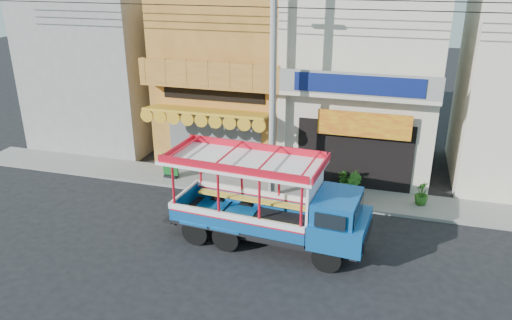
# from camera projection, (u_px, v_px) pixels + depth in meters

# --- Properties ---
(ground) EXTENTS (90.00, 90.00, 0.00)m
(ground) POSITION_uv_depth(u_px,v_px,m) (275.00, 242.00, 16.75)
(ground) COLOR black
(ground) RESTS_ON ground
(sidewalk) EXTENTS (30.00, 2.00, 0.12)m
(sidewalk) POSITION_uv_depth(u_px,v_px,m) (300.00, 192.00, 20.30)
(sidewalk) COLOR slate
(sidewalk) RESTS_ON ground
(shophouse_left) EXTENTS (6.00, 7.50, 8.24)m
(shophouse_left) POSITION_uv_depth(u_px,v_px,m) (236.00, 69.00, 23.38)
(shophouse_left) COLOR #A66224
(shophouse_left) RESTS_ON ground
(shophouse_right) EXTENTS (6.00, 6.75, 8.24)m
(shophouse_right) POSITION_uv_depth(u_px,v_px,m) (366.00, 76.00, 21.82)
(shophouse_right) COLOR beige
(shophouse_right) RESTS_ON ground
(party_pilaster) EXTENTS (0.35, 0.30, 8.00)m
(party_pilaster) POSITION_uv_depth(u_px,v_px,m) (282.00, 90.00, 19.86)
(party_pilaster) COLOR beige
(party_pilaster) RESTS_ON ground
(filler_building_left) EXTENTS (6.00, 6.00, 7.60)m
(filler_building_left) POSITION_uv_depth(u_px,v_px,m) (105.00, 67.00, 25.34)
(filler_building_left) COLOR gray
(filler_building_left) RESTS_ON ground
(utility_pole) EXTENTS (28.00, 0.26, 9.00)m
(utility_pole) POSITION_uv_depth(u_px,v_px,m) (277.00, 73.00, 18.06)
(utility_pole) COLOR gray
(utility_pole) RESTS_ON ground
(songthaew_truck) EXTENTS (6.80, 2.67, 3.10)m
(songthaew_truck) POSITION_uv_depth(u_px,v_px,m) (281.00, 205.00, 16.01)
(songthaew_truck) COLOR black
(songthaew_truck) RESTS_ON ground
(green_sign) EXTENTS (0.70, 0.36, 1.07)m
(green_sign) POSITION_uv_depth(u_px,v_px,m) (171.00, 167.00, 21.36)
(green_sign) COLOR black
(green_sign) RESTS_ON sidewalk
(potted_plant_a) EXTENTS (1.12, 1.09, 0.95)m
(potted_plant_a) POSITION_uv_depth(u_px,v_px,m) (347.00, 179.00, 20.18)
(potted_plant_a) COLOR #2D641C
(potted_plant_a) RESTS_ON sidewalk
(potted_plant_b) EXTENTS (0.78, 0.80, 1.14)m
(potted_plant_b) POSITION_uv_depth(u_px,v_px,m) (354.00, 189.00, 19.09)
(potted_plant_b) COLOR #2D641C
(potted_plant_b) RESTS_ON sidewalk
(potted_plant_c) EXTENTS (0.54, 0.54, 0.92)m
(potted_plant_c) POSITION_uv_depth(u_px,v_px,m) (422.00, 193.00, 18.94)
(potted_plant_c) COLOR #2D641C
(potted_plant_c) RESTS_ON sidewalk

